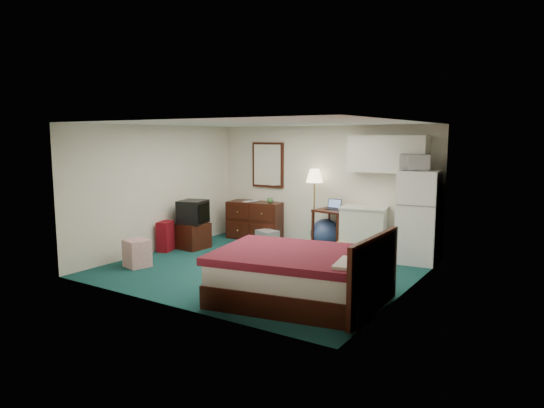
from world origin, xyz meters
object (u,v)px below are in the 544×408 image
Objects in this scene: desk at (333,230)px; suitcase at (165,236)px; tv_stand at (193,236)px; fridge at (418,217)px; floor_lamp at (314,208)px; dresser at (256,220)px; bed at (296,276)px; kitchen_counter at (364,231)px.

desk is 1.38× the size of suitcase.
fridge is at bearing 21.75° from tv_stand.
suitcase is (-2.29, -2.00, -0.51)m from floor_lamp.
dresser is 1.51m from floor_lamp.
suitcase is at bearing 151.94° from bed.
floor_lamp is 0.96× the size of fridge.
fridge is (1.05, -0.03, 0.38)m from kitchen_counter.
kitchen_counter is 1.52× the size of suitcase.
suitcase is (-0.83, -1.96, -0.12)m from dresser.
dresser is 1.48× the size of desk.
floor_lamp reaches higher than tv_stand.
desk is at bearing 15.23° from suitcase.
suitcase is at bearing -162.60° from kitchen_counter.
fridge is at bearing -13.12° from kitchen_counter.
fridge is 0.79× the size of bed.
floor_lamp reaches higher than kitchen_counter.
desk reaches higher than bed.
dresser reaches higher than desk.
floor_lamp is at bearing 163.40° from kitchen_counter.
bed is at bearing -66.19° from floor_lamp.
kitchen_counter is 3.44m from tv_stand.
floor_lamp is at bearing 102.87° from bed.
floor_lamp is 1.95× the size of desk.
desk is at bearing 166.77° from kitchen_counter.
fridge is 2.80× the size of suitcase.
kitchen_counter is at bearing 83.54° from bed.
floor_lamp reaches higher than suitcase.
fridge reaches higher than desk.
dresser is 1.95m from desk.
fridge is (2.19, -0.13, 0.03)m from floor_lamp.
desk reaches higher than tv_stand.
tv_stand is at bearing -167.21° from kitchen_counter.
suitcase is (-4.48, -1.86, -0.54)m from fridge.
tv_stand is 0.57m from suitcase.
floor_lamp is at bearing 170.12° from fridge.
bed is at bearing -36.45° from suitcase.
dresser is at bearing 73.91° from tv_stand.
floor_lamp is 1.78× the size of kitchen_counter.
bed is at bearing -65.61° from desk.
kitchen_counter reaches higher than tv_stand.
desk is 0.91× the size of kitchen_counter.
floor_lamp reaches higher than desk.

